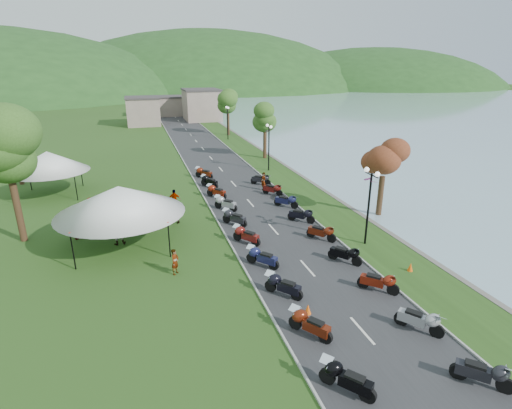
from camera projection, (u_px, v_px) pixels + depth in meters
road at (221, 169)px, 44.83m from camera, size 7.00×120.00×0.02m
hills_backdrop at (150, 89)px, 189.18m from camera, size 360.00×120.00×76.00m
far_building at (166, 107)px, 84.05m from camera, size 18.00×16.00×5.00m
moto_row_left at (272, 271)px, 21.73m from camera, size 2.60×45.46×1.10m
moto_row_right at (332, 243)px, 25.22m from camera, size 2.60×32.75×1.10m
vendor_tent_main at (122, 216)px, 25.59m from camera, size 5.40×5.40×4.00m
vendor_tent_side at (50, 174)px, 35.44m from camera, size 4.49×4.49×4.00m
tree_park_left at (8, 165)px, 25.11m from camera, size 3.75×3.75×10.41m
tree_lakeside at (383, 171)px, 30.27m from camera, size 2.55×2.55×7.08m
pedestrian_a at (176, 274)px, 22.59m from camera, size 0.66×0.69×1.52m
pedestrian_b at (119, 244)px, 26.30m from camera, size 1.00×0.62×1.96m
pedestrian_c at (77, 239)px, 27.02m from camera, size 0.83×1.13×1.62m
traffic_cone_near at (308, 309)px, 18.87m from camera, size 0.34×0.34×0.53m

